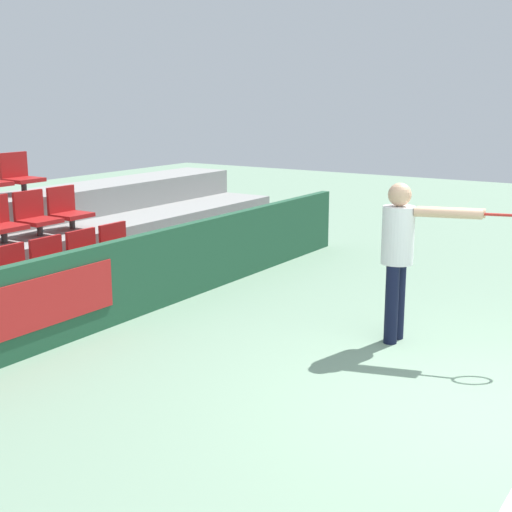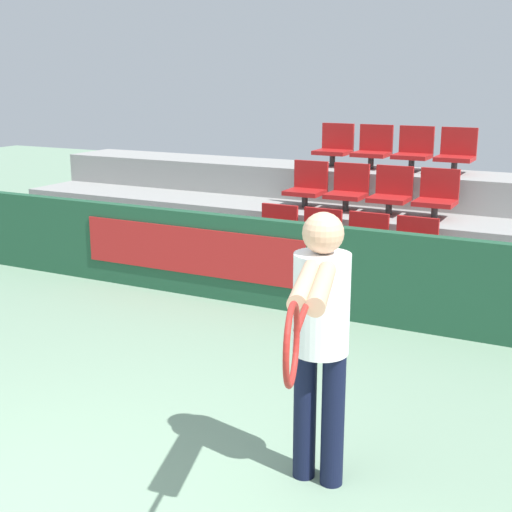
{
  "view_description": "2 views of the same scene",
  "coord_description": "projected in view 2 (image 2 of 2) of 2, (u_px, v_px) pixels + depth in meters",
  "views": [
    {
      "loc": [
        -5.25,
        -1.18,
        2.37
      ],
      "look_at": [
        0.53,
        2.58,
        0.81
      ],
      "focal_mm": 50.0,
      "sensor_mm": 36.0,
      "label": 1
    },
    {
      "loc": [
        2.46,
        -2.08,
        2.27
      ],
      "look_at": [
        0.02,
        2.69,
        0.89
      ],
      "focal_mm": 50.0,
      "sensor_mm": 36.0,
      "label": 2
    }
  ],
  "objects": [
    {
      "name": "bleacher_tier_middle",
      "position": [
        364.0,
        247.0,
        8.0
      ],
      "size": [
        9.17,
        0.85,
        0.76
      ],
      "color": "gray",
      "rests_on": "ground"
    },
    {
      "name": "stadium_chair_1",
      "position": [
        319.0,
        237.0,
        7.41
      ],
      "size": [
        0.42,
        0.39,
        0.52
      ],
      "color": "#333333",
      "rests_on": "bleacher_tier_front"
    },
    {
      "name": "stadium_chair_3",
      "position": [
        414.0,
        247.0,
        6.96
      ],
      "size": [
        0.42,
        0.39,
        0.52
      ],
      "color": "#333333",
      "rests_on": "bleacher_tier_front"
    },
    {
      "name": "tennis_player",
      "position": [
        320.0,
        326.0,
        3.79
      ],
      "size": [
        0.56,
        1.49,
        1.57
      ],
      "rotation": [
        0.0,
        0.0,
        0.29
      ],
      "color": "black",
      "rests_on": "ground"
    },
    {
      "name": "bleacher_tier_back",
      "position": [
        387.0,
        217.0,
        8.68
      ],
      "size": [
        9.17,
        0.85,
        1.14
      ],
      "color": "gray",
      "rests_on": "ground"
    },
    {
      "name": "stadium_chair_2",
      "position": [
        365.0,
        242.0,
        7.18
      ],
      "size": [
        0.42,
        0.39,
        0.52
      ],
      "color": "#333333",
      "rests_on": "bleacher_tier_front"
    },
    {
      "name": "stadium_chair_10",
      "position": [
        414.0,
        150.0,
        8.46
      ],
      "size": [
        0.42,
        0.39,
        0.52
      ],
      "color": "#333333",
      "rests_on": "bleacher_tier_back"
    },
    {
      "name": "stadium_chair_8",
      "position": [
        335.0,
        147.0,
        8.91
      ],
      "size": [
        0.42,
        0.39,
        0.52
      ],
      "color": "#333333",
      "rests_on": "bleacher_tier_back"
    },
    {
      "name": "stadium_chair_4",
      "position": [
        307.0,
        186.0,
        8.27
      ],
      "size": [
        0.42,
        0.39,
        0.52
      ],
      "color": "#333333",
      "rests_on": "bleacher_tier_middle"
    },
    {
      "name": "stadium_chair_5",
      "position": [
        348.0,
        189.0,
        8.05
      ],
      "size": [
        0.42,
        0.39,
        0.52
      ],
      "color": "#333333",
      "rests_on": "bleacher_tier_middle"
    },
    {
      "name": "bleacher_tier_front",
      "position": [
        336.0,
        282.0,
        7.31
      ],
      "size": [
        9.17,
        0.85,
        0.38
      ],
      "color": "gray",
      "rests_on": "ground"
    },
    {
      "name": "barrier_wall",
      "position": [
        315.0,
        270.0,
        6.82
      ],
      "size": [
        9.57,
        0.14,
        0.89
      ],
      "color": "#1E4C33",
      "rests_on": "ground"
    },
    {
      "name": "stadium_chair_7",
      "position": [
        437.0,
        196.0,
        7.6
      ],
      "size": [
        0.42,
        0.39,
        0.52
      ],
      "color": "#333333",
      "rests_on": "bleacher_tier_middle"
    },
    {
      "name": "stadium_chair_9",
      "position": [
        373.0,
        148.0,
        8.69
      ],
      "size": [
        0.42,
        0.39,
        0.52
      ],
      "color": "#333333",
      "rests_on": "bleacher_tier_back"
    },
    {
      "name": "stadium_chair_11",
      "position": [
        456.0,
        152.0,
        8.24
      ],
      "size": [
        0.42,
        0.39,
        0.52
      ],
      "color": "#333333",
      "rests_on": "bleacher_tier_back"
    },
    {
      "name": "stadium_chair_0",
      "position": [
        275.0,
        232.0,
        7.63
      ],
      "size": [
        0.42,
        0.39,
        0.52
      ],
      "color": "#333333",
      "rests_on": "bleacher_tier_front"
    },
    {
      "name": "stadium_chair_6",
      "position": [
        391.0,
        192.0,
        7.82
      ],
      "size": [
        0.42,
        0.39,
        0.52
      ],
      "color": "#333333",
      "rests_on": "bleacher_tier_middle"
    }
  ]
}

